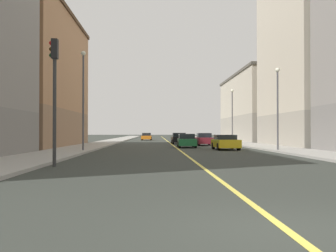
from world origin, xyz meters
name	(u,v)px	position (x,y,z in m)	size (l,w,h in m)	color
ground_plane	(286,230)	(0.00, 0.00, 0.00)	(400.00, 400.00, 0.00)	#31352F
sidewalk_left	(234,142)	(8.98, 49.00, 0.07)	(3.83, 168.00, 0.15)	#9E9B93
sidewalk_right	(105,143)	(-8.98, 49.00, 0.07)	(3.83, 168.00, 0.15)	#9E9B93
lane_center_stripe	(170,143)	(0.00, 49.00, 0.01)	(0.16, 154.00, 0.01)	#E5D14C
building_left_mid	(320,40)	(15.73, 35.89, 11.44)	(9.97, 16.34, 22.86)	#9D9688
building_left_far	(262,108)	(15.73, 59.23, 5.51)	(9.97, 25.88, 11.01)	#9D9688
building_right_midblock	(25,79)	(-15.73, 35.72, 7.06)	(9.97, 21.37, 14.11)	#8F6B4F
traffic_light_right_near	(54,84)	(-6.68, 11.85, 3.77)	(0.40, 0.32, 5.80)	#2D2D2D
street_lamp_left_near	(278,99)	(7.67, 25.03, 4.16)	(0.36, 0.36, 6.54)	#4C4C51
street_lamp_right_near	(83,91)	(-7.67, 24.68, 4.78)	(0.36, 0.36, 7.71)	#4C4C51
street_lamp_left_far	(232,110)	(7.67, 43.64, 4.29)	(0.36, 0.36, 6.79)	#4C4C51
car_black	(179,139)	(1.03, 45.61, 0.69)	(1.97, 4.32, 1.44)	black
car_green	(187,141)	(1.06, 33.39, 0.66)	(1.82, 4.40, 1.37)	#1E6B38
car_yellow	(225,142)	(4.08, 28.35, 0.66)	(2.04, 4.09, 1.32)	gold
car_maroon	(204,140)	(3.58, 39.53, 0.68)	(1.79, 4.26, 1.43)	maroon
car_orange	(147,137)	(-3.62, 67.30, 0.65)	(1.96, 4.18, 1.36)	orange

